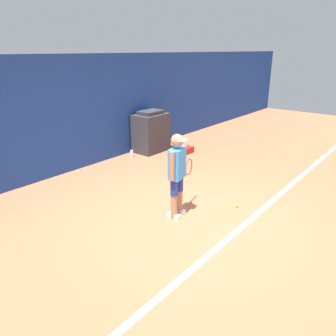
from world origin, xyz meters
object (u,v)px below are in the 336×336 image
(tennis_player, at_px, (177,172))
(covered_chair, at_px, (151,132))
(equipment_bag, at_px, (183,151))
(tennis_ball, at_px, (237,205))
(water_bottle, at_px, (132,153))

(tennis_player, height_order, covered_chair, tennis_player)
(equipment_bag, bearing_deg, covered_chair, 108.85)
(tennis_ball, distance_m, equipment_bag, 3.44)
(tennis_ball, relative_size, equipment_bag, 0.09)
(tennis_player, relative_size, tennis_ball, 22.23)
(covered_chair, xyz_separation_m, water_bottle, (-0.79, 0.03, -0.47))
(tennis_player, bearing_deg, covered_chair, 35.18)
(covered_chair, distance_m, water_bottle, 0.92)
(tennis_ball, xyz_separation_m, covered_chair, (1.71, 3.71, 0.54))
(equipment_bag, height_order, water_bottle, water_bottle)
(equipment_bag, bearing_deg, tennis_ball, -126.30)
(tennis_player, relative_size, covered_chair, 1.26)
(equipment_bag, bearing_deg, tennis_player, -145.33)
(tennis_player, distance_m, tennis_ball, 1.43)
(tennis_player, xyz_separation_m, water_bottle, (1.89, 3.04, -0.72))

